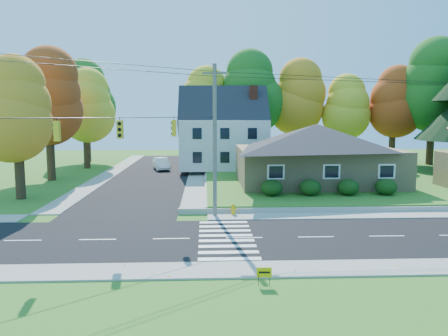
% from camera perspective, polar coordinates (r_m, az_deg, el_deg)
% --- Properties ---
extents(ground, '(120.00, 120.00, 0.00)m').
position_cam_1_polar(ground, '(24.36, 2.66, -9.14)').
color(ground, '#3D7923').
extents(road_main, '(90.00, 8.00, 0.02)m').
position_cam_1_polar(road_main, '(24.36, 2.66, -9.11)').
color(road_main, black).
rests_on(road_main, ground).
extents(road_cross, '(8.00, 44.00, 0.02)m').
position_cam_1_polar(road_cross, '(50.11, -9.18, -0.80)').
color(road_cross, black).
rests_on(road_cross, ground).
extents(sidewalk_north, '(90.00, 2.00, 0.08)m').
position_cam_1_polar(sidewalk_north, '(29.17, 1.79, -6.33)').
color(sidewalk_north, '#9C9A90').
rests_on(sidewalk_north, ground).
extents(sidewalk_south, '(90.00, 2.00, 0.08)m').
position_cam_1_polar(sidewalk_south, '(19.62, 4.00, -13.09)').
color(sidewalk_south, '#9C9A90').
rests_on(sidewalk_south, ground).
extents(lawn, '(30.00, 30.00, 0.50)m').
position_cam_1_polar(lawn, '(47.27, 16.22, -1.17)').
color(lawn, '#3D7923').
rests_on(lawn, ground).
extents(ranch_house, '(14.60, 10.60, 5.40)m').
position_cam_1_polar(ranch_house, '(40.74, 11.94, 1.95)').
color(ranch_house, tan).
rests_on(ranch_house, lawn).
extents(colonial_house, '(10.40, 8.40, 9.60)m').
position_cam_1_polar(colonial_house, '(51.39, -0.05, 4.60)').
color(colonial_house, silver).
rests_on(colonial_house, lawn).
extents(hedge_row, '(10.70, 1.70, 1.27)m').
position_cam_1_polar(hedge_row, '(34.93, 13.57, -2.45)').
color(hedge_row, '#163A10').
rests_on(hedge_row, lawn).
extents(traffic_infrastructure, '(38.10, 10.66, 10.00)m').
position_cam_1_polar(traffic_infrastructure, '(24.79, 2.11, 3.25)').
color(traffic_infrastructure, '#666059').
rests_on(traffic_infrastructure, ground).
extents(tree_lot_0, '(6.72, 6.72, 12.51)m').
position_cam_1_polar(tree_lot_0, '(57.32, -2.37, 8.58)').
color(tree_lot_0, '#3F2A19').
rests_on(tree_lot_0, lawn).
extents(tree_lot_1, '(7.84, 7.84, 14.60)m').
position_cam_1_polar(tree_lot_1, '(56.70, 3.79, 9.90)').
color(tree_lot_1, '#3F2A19').
rests_on(tree_lot_1, lawn).
extents(tree_lot_2, '(7.28, 7.28, 13.56)m').
position_cam_1_polar(tree_lot_2, '(58.61, 9.60, 9.09)').
color(tree_lot_2, '#3F2A19').
rests_on(tree_lot_2, lawn).
extents(tree_lot_3, '(6.16, 6.16, 11.47)m').
position_cam_1_polar(tree_lot_3, '(59.15, 15.52, 7.65)').
color(tree_lot_3, '#3F2A19').
rests_on(tree_lot_3, lawn).
extents(tree_lot_4, '(6.72, 6.72, 12.51)m').
position_cam_1_polar(tree_lot_4, '(60.35, 21.31, 8.03)').
color(tree_lot_4, '#3F2A19').
rests_on(tree_lot_4, lawn).
extents(tree_lot_5, '(8.40, 8.40, 15.64)m').
position_cam_1_polar(tree_lot_5, '(60.36, 25.70, 9.68)').
color(tree_lot_5, '#3F2A19').
rests_on(tree_lot_5, lawn).
extents(tree_west_0, '(6.16, 6.16, 11.47)m').
position_cam_1_polar(tree_west_0, '(38.31, -25.52, 6.92)').
color(tree_west_0, '#3F2A19').
rests_on(tree_west_0, ground).
extents(tree_west_1, '(7.28, 7.28, 13.56)m').
position_cam_1_polar(tree_west_1, '(48.03, -22.02, 8.55)').
color(tree_west_1, '#3F2A19').
rests_on(tree_west_1, ground).
extents(tree_west_2, '(6.72, 6.72, 12.51)m').
position_cam_1_polar(tree_west_2, '(57.28, -17.69, 7.75)').
color(tree_west_2, '#3F2A19').
rests_on(tree_west_2, ground).
extents(tree_west_3, '(7.84, 7.84, 14.60)m').
position_cam_1_polar(tree_west_3, '(65.55, -17.59, 8.77)').
color(tree_west_3, '#3F2A19').
rests_on(tree_west_3, ground).
extents(white_car, '(2.63, 4.69, 1.46)m').
position_cam_1_polar(white_car, '(53.84, -8.18, 0.55)').
color(white_car, white).
rests_on(white_car, road_cross).
extents(fire_hydrant, '(0.46, 0.36, 0.81)m').
position_cam_1_polar(fire_hydrant, '(29.52, 1.22, -5.47)').
color(fire_hydrant, gold).
rests_on(fire_hydrant, ground).
extents(yard_sign, '(0.60, 0.07, 0.75)m').
position_cam_1_polar(yard_sign, '(17.89, 5.27, -13.46)').
color(yard_sign, black).
rests_on(yard_sign, ground).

